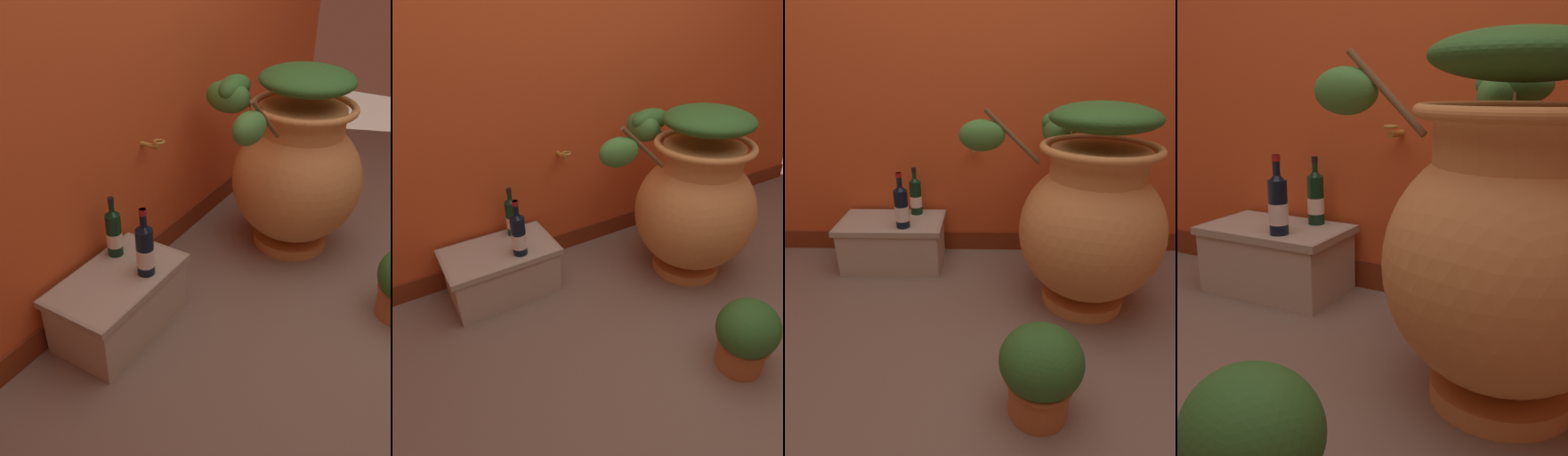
% 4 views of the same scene
% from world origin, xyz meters
% --- Properties ---
extents(ground_plane, '(7.00, 7.00, 0.00)m').
position_xyz_m(ground_plane, '(0.00, 0.00, 0.00)').
color(ground_plane, '#7A6656').
extents(back_wall, '(4.40, 0.33, 2.60)m').
position_xyz_m(back_wall, '(-0.00, 1.20, 1.29)').
color(back_wall, '#D15123').
rests_on(back_wall, ground_plane).
extents(terracotta_urn, '(0.95, 0.80, 0.98)m').
position_xyz_m(terracotta_urn, '(0.47, 0.54, 0.47)').
color(terracotta_urn, '#D68E4C').
rests_on(terracotta_urn, ground_plane).
extents(stone_ledge, '(0.60, 0.35, 0.28)m').
position_xyz_m(stone_ledge, '(-0.57, 0.90, 0.15)').
color(stone_ledge, '#B2A893').
rests_on(stone_ledge, ground_plane).
extents(wine_bottle_left, '(0.07, 0.07, 0.28)m').
position_xyz_m(wine_bottle_left, '(-0.44, 1.01, 0.40)').
color(wine_bottle_left, black).
rests_on(wine_bottle_left, stone_ledge).
extents(wine_bottle_middle, '(0.08, 0.08, 0.31)m').
position_xyz_m(wine_bottle_middle, '(-0.48, 0.81, 0.41)').
color(wine_bottle_middle, black).
rests_on(wine_bottle_middle, stone_ledge).
extents(potted_shrub, '(0.28, 0.26, 0.35)m').
position_xyz_m(potted_shrub, '(0.17, -0.14, 0.18)').
color(potted_shrub, '#B26638').
rests_on(potted_shrub, ground_plane).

